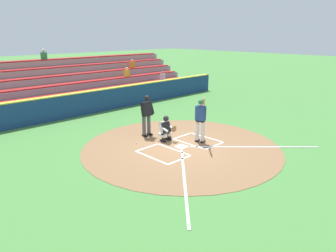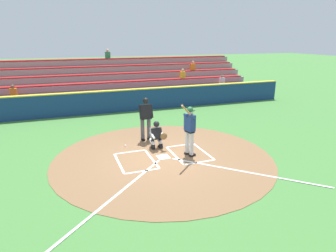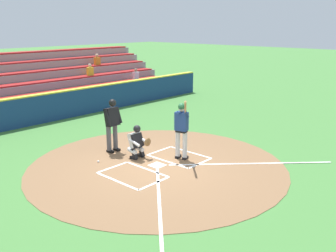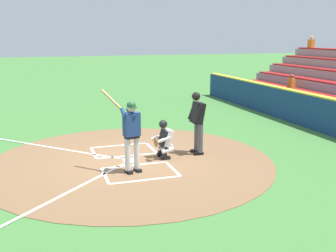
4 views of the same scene
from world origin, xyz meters
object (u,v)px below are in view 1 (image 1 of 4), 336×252
(catcher, at_px, (166,128))
(plate_umpire, at_px, (147,113))
(baseball, at_px, (136,143))
(batter, at_px, (201,117))

(catcher, bearing_deg, plate_umpire, -83.10)
(baseball, bearing_deg, plate_umpire, -155.41)
(batter, xyz_separation_m, baseball, (2.03, -1.76, -1.06))
(plate_umpire, height_order, baseball, plate_umpire)
(catcher, bearing_deg, baseball, -28.37)
(batter, height_order, baseball, batter)
(batter, relative_size, plate_umpire, 1.14)
(batter, distance_m, baseball, 2.90)
(plate_umpire, relative_size, baseball, 25.20)
(plate_umpire, bearing_deg, catcher, 96.90)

